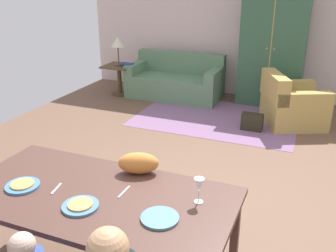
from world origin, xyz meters
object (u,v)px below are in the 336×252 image
object	(u,v)px
plate_near_man	(23,186)
book_lower	(126,65)
plate_near_woman	(160,218)
plate_near_child	(80,206)
wine_glass	(199,185)
handbag	(252,122)
armchair	(291,105)
armoire	(273,46)
table_lamp	(118,43)
dining_table	(96,202)
side_table	(119,75)
couch	(176,81)
cat	(139,163)
book_upper	(127,64)

from	to	relation	value
plate_near_man	book_lower	distance (m)	4.84
plate_near_woman	book_lower	distance (m)	5.29
plate_near_child	book_lower	size ratio (longest dim) A/B	1.14
wine_glass	book_lower	xyz separation A→B (m)	(-2.86, 4.27, -0.30)
book_lower	handbag	xyz separation A→B (m)	(2.65, -0.94, -0.46)
armchair	armoire	xyz separation A→B (m)	(-0.48, 0.95, 0.73)
armchair	table_lamp	distance (m)	3.39
plate_near_child	armchair	size ratio (longest dim) A/B	0.22
dining_table	armoire	xyz separation A→B (m)	(0.53, 4.93, 0.35)
armchair	armoire	world-z (taller)	armoire
side_table	book_lower	size ratio (longest dim) A/B	2.64
dining_table	book_lower	bearing A→B (deg)	115.67
armchair	plate_near_child	bearing A→B (deg)	-103.65
couch	handbag	distance (m)	2.07
armoire	side_table	xyz separation A→B (m)	(-2.82, -0.52, -0.67)
dining_table	plate_near_man	size ratio (longest dim) A/B	7.97
cat	side_table	xyz separation A→B (m)	(-2.43, 4.01, -0.47)
armchair	table_lamp	world-z (taller)	table_lamp
cat	armoire	bearing A→B (deg)	64.32
plate_near_woman	armoire	xyz separation A→B (m)	(-0.01, 5.03, 0.28)
plate_near_woman	table_lamp	size ratio (longest dim) A/B	0.46
plate_near_woman	handbag	size ratio (longest dim) A/B	0.78
table_lamp	handbag	size ratio (longest dim) A/B	1.69
cat	plate_near_woman	bearing A→B (deg)	-72.24
plate_near_man	table_lamp	distance (m)	4.85
dining_table	book_lower	distance (m)	4.94
dining_table	handbag	xyz separation A→B (m)	(0.51, 3.51, -0.57)
armoire	side_table	bearing A→B (deg)	-169.49
plate_near_child	plate_near_woman	size ratio (longest dim) A/B	1.00
dining_table	side_table	distance (m)	4.97
dining_table	wine_glass	world-z (taller)	wine_glass
dining_table	book_lower	world-z (taller)	dining_table
wine_glass	handbag	xyz separation A→B (m)	(-0.21, 3.33, -0.76)
wine_glass	plate_near_woman	bearing A→B (deg)	-121.18
armchair	book_lower	size ratio (longest dim) A/B	5.18
table_lamp	side_table	bearing A→B (deg)	-63.43
plate_near_child	table_lamp	bearing A→B (deg)	116.44
armoire	table_lamp	world-z (taller)	armoire
armchair	handbag	size ratio (longest dim) A/B	3.56
book_lower	book_upper	world-z (taller)	book_upper
cat	couch	xyz separation A→B (m)	(-1.34, 4.27, -0.54)
plate_near_man	plate_near_woman	size ratio (longest dim) A/B	1.00
dining_table	book_lower	size ratio (longest dim) A/B	9.06
cat	side_table	distance (m)	4.71
armoire	table_lamp	bearing A→B (deg)	-169.49
side_table	armchair	bearing A→B (deg)	-7.32
dining_table	plate_near_child	world-z (taller)	plate_near_child
dining_table	plate_near_man	bearing A→B (deg)	-167.65
dining_table	couch	bearing A→B (deg)	104.36
couch	book_lower	xyz separation A→B (m)	(-0.94, -0.22, 0.29)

